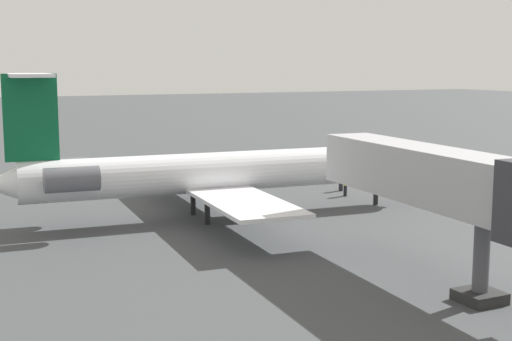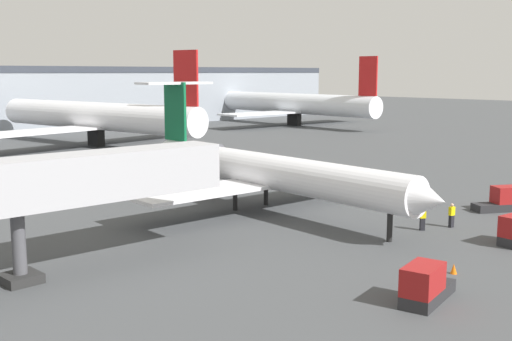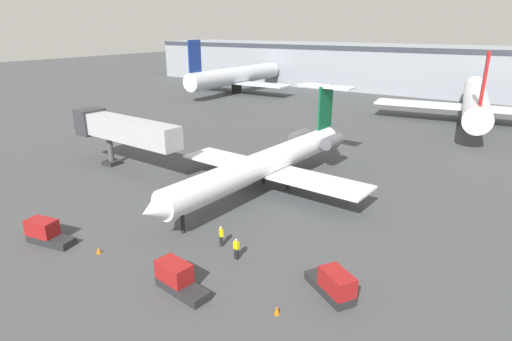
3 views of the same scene
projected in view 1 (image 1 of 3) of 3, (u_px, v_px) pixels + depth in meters
ground_plane at (214, 208)px, 51.76m from camera, size 400.00×400.00×0.10m
regional_jet at (214, 171)px, 47.62m from camera, size 22.12×31.32×9.74m
jet_bridge at (448, 182)px, 32.55m from camera, size 16.76×3.86×6.64m
ground_crew_marshaller at (345, 185)px, 56.12m from camera, size 0.47×0.46×1.69m
ground_crew_loader at (341, 181)px, 58.48m from camera, size 0.44×0.33×1.69m
baggage_tug_lead at (400, 178)px, 59.86m from camera, size 4.15×1.93×1.90m
baggage_tug_spare at (297, 168)px, 65.56m from camera, size 4.13×3.31×1.90m
traffic_cone_near at (468, 202)px, 52.46m from camera, size 0.36×0.36×0.55m
traffic_cone_mid at (342, 175)px, 65.32m from camera, size 0.36×0.36×0.55m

